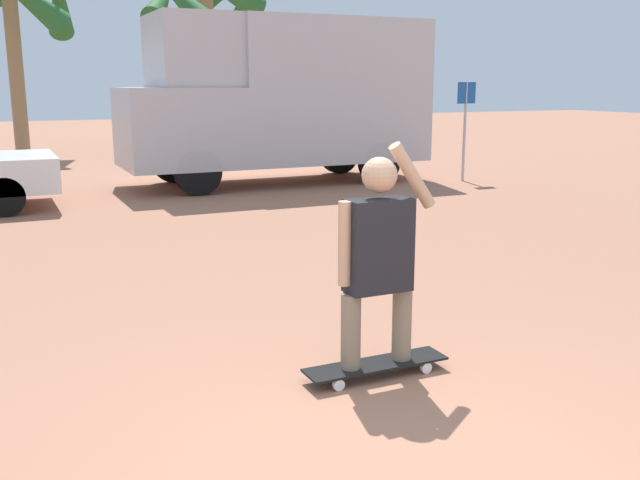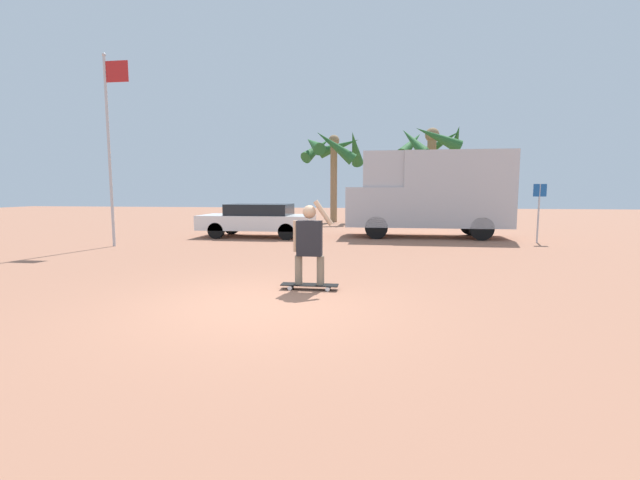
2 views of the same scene
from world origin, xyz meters
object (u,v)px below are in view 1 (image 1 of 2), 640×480
Objects in this scene: person_skateboarder at (378,250)px; street_sign at (465,117)px; skateboard at (376,365)px; palm_tree_near_van at (205,7)px; palm_tree_center_background at (6,1)px; camper_van at (282,95)px.

street_sign reaches higher than person_skateboarder.
person_skateboarder reaches higher than skateboard.
person_skateboarder is at bearing 180.00° from skateboard.
street_sign is (6.80, 8.33, 0.42)m from person_skateboarder.
palm_tree_near_van reaches higher than person_skateboarder.
palm_tree_center_background reaches higher than skateboard.
palm_tree_center_background is 2.57× the size of street_sign.
palm_tree_center_background is (-1.59, 17.47, 3.27)m from person_skateboarder.
palm_tree_near_van is at bearing 83.83° from camper_van.
street_sign is at bearing -47.48° from palm_tree_center_background.
skateboard is at bearing -102.70° from palm_tree_near_van.
camper_van reaches higher than street_sign.
palm_tree_near_van reaches higher than street_sign.
camper_van is 3.01× the size of street_sign.
person_skateboarder is at bearing -129.23° from street_sign.
palm_tree_near_van reaches higher than camper_van.
palm_tree_center_background reaches higher than street_sign.
palm_tree_center_background is (-4.80, 7.76, 2.39)m from camper_van.
person_skateboarder is (-0.00, 0.00, 0.85)m from skateboard.
person_skateboarder is 19.24m from palm_tree_near_van.
palm_tree_near_van is (4.16, 18.46, 3.45)m from person_skateboarder.
palm_tree_center_background is (-1.59, 17.47, 4.12)m from skateboard.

